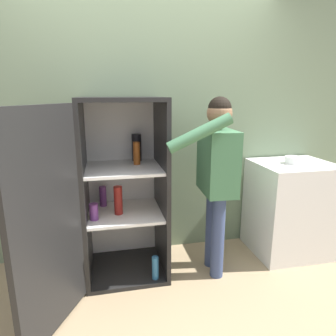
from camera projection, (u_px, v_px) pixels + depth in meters
The scene contains 6 objects.
ground_plane at pixel (164, 310), 2.24m from camera, with size 12.00×12.00×0.00m, color tan.
wall_back at pixel (143, 126), 2.86m from camera, with size 7.00×0.06×2.55m.
refrigerator at pixel (111, 193), 2.48m from camera, with size 1.04×1.27×1.55m.
person at pixel (216, 167), 2.52m from camera, with size 0.63×0.59×1.56m.
counter at pixel (290, 208), 3.00m from camera, with size 0.74×0.63×0.92m.
bowl at pixel (293, 160), 2.86m from camera, with size 0.16×0.16×0.07m.
Camera 1 is at (-0.37, -1.88, 1.58)m, focal length 32.00 mm.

